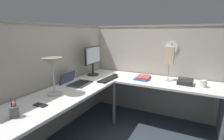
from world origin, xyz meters
The scene contains 16 objects.
ground_plane centered at (0.00, 0.00, 0.00)m, with size 6.80×6.80×0.00m, color #2D3842.
cubicle_wall_back centered at (-0.36, 0.87, 0.79)m, with size 2.57×0.12×1.58m.
cubicle_wall_right centered at (0.87, -0.27, 0.79)m, with size 0.12×2.37×1.58m.
desk centered at (-0.15, -0.05, 0.63)m, with size 2.35×2.15×0.73m.
monitor centered at (0.31, 0.64, 1.02)m, with size 0.46×0.20×0.50m.
laptop centered at (-0.23, 0.60, 0.75)m, with size 0.37×0.41×0.22m.
keyboard centered at (0.16, 0.26, 0.74)m, with size 0.43×0.14×0.02m, color black.
computer_mouse centered at (0.45, 0.29, 0.75)m, with size 0.06×0.10×0.03m, color black.
desk_lamp_dome centered at (-0.69, 0.54, 1.09)m, with size 0.24×0.24×0.44m.
pen_cup centered at (-1.27, 0.42, 0.78)m, with size 0.08×0.08×0.18m.
cell_phone centered at (-1.00, 0.42, 0.73)m, with size 0.07×0.14×0.01m, color black.
office_phone centered at (0.44, -0.84, 0.77)m, with size 0.20×0.22×0.11m.
book_stack centered at (0.45, -0.21, 0.75)m, with size 0.30×0.23×0.04m.
desk_lamp_paper centered at (0.53, -0.58, 1.11)m, with size 0.13×0.13×0.53m.
coffee_mug centered at (0.42, -1.07, 0.78)m, with size 0.08×0.08×0.10m, color silver.
wall_clock centered at (0.82, -0.56, 1.22)m, with size 0.04×0.22×0.22m.
Camera 1 is at (-2.10, -0.95, 1.46)m, focal length 27.14 mm.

